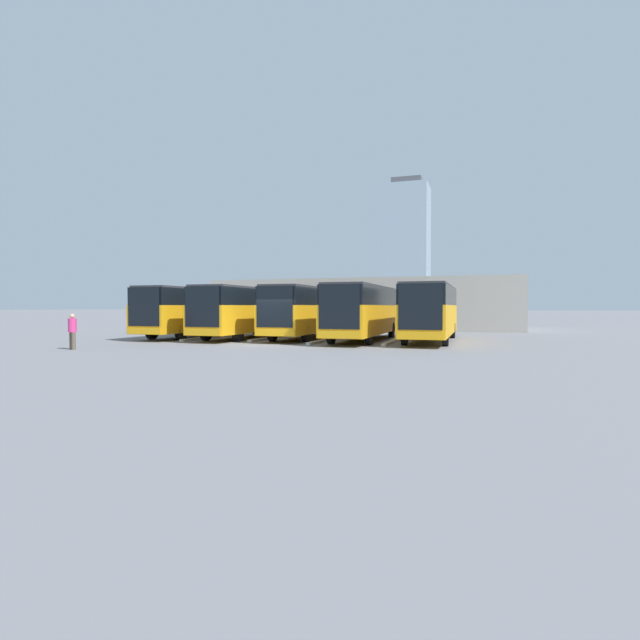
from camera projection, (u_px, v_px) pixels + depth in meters
name	position (u px, v px, depth m)	size (l,w,h in m)	color
ground_plane	(269.00, 345.00, 27.19)	(600.00, 600.00, 0.00)	slate
bus_0	(431.00, 310.00, 30.18)	(2.57, 11.73, 3.38)	orange
curb_divider_0	(393.00, 341.00, 29.22)	(0.24, 6.25, 0.15)	#B2B2AD
bus_1	(364.00, 310.00, 30.96)	(2.57, 11.73, 3.38)	orange
curb_divider_1	(325.00, 340.00, 30.00)	(0.24, 6.25, 0.15)	#B2B2AD
bus_2	(309.00, 310.00, 33.20)	(2.57, 11.73, 3.38)	orange
curb_divider_2	(271.00, 338.00, 32.24)	(0.24, 6.25, 0.15)	#B2B2AD
bus_3	(248.00, 310.00, 33.59)	(2.57, 11.73, 3.38)	orange
curb_divider_3	(208.00, 338.00, 32.63)	(0.24, 6.25, 0.15)	#B2B2AD
bus_4	(197.00, 310.00, 34.99)	(2.57, 11.73, 3.38)	orange
pedestrian	(72.00, 330.00, 24.36)	(0.51, 0.51, 1.76)	brown
station_building	(370.00, 304.00, 50.74)	(28.76, 16.69, 4.69)	#A8A399
office_tower	(408.00, 248.00, 187.03)	(15.57, 15.57, 49.67)	#93A8B7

